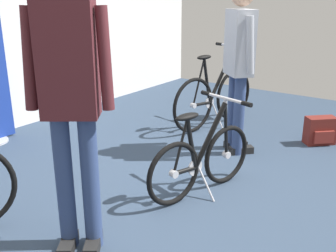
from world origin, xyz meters
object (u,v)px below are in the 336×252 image
(display_bike_right, at_px, (221,89))
(visitor_near_wall, at_px, (239,60))
(backpack_on_floor, at_px, (320,131))
(folding_bike_foreground, at_px, (202,159))
(visitor_browsing, at_px, (70,86))

(display_bike_right, distance_m, visitor_near_wall, 1.05)
(backpack_on_floor, bearing_deg, visitor_near_wall, 137.53)
(folding_bike_foreground, relative_size, backpack_on_floor, 3.23)
(folding_bike_foreground, relative_size, visitor_near_wall, 0.65)
(visitor_near_wall, height_order, visitor_browsing, visitor_browsing)
(visitor_near_wall, bearing_deg, backpack_on_floor, -42.47)
(visitor_browsing, bearing_deg, visitor_near_wall, -2.00)
(folding_bike_foreground, xyz_separation_m, display_bike_right, (1.71, 0.75, 0.14))
(visitor_near_wall, xyz_separation_m, backpack_on_floor, (0.72, -0.66, -0.80))
(display_bike_right, distance_m, backpack_on_floor, 1.26)
(folding_bike_foreground, bearing_deg, backpack_on_floor, -15.52)
(visitor_near_wall, bearing_deg, folding_bike_foreground, -169.13)
(folding_bike_foreground, height_order, visitor_near_wall, visitor_near_wall)
(folding_bike_foreground, distance_m, display_bike_right, 1.87)
(display_bike_right, bearing_deg, visitor_near_wall, -142.30)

